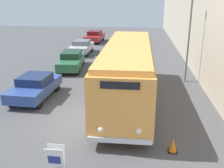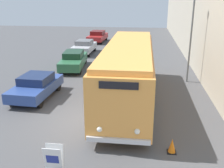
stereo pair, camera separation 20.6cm
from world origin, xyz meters
name	(u,v)px [view 2 (the right image)]	position (x,y,z in m)	size (l,w,h in m)	color
ground_plane	(86,119)	(0.00, 0.00, 0.00)	(80.00, 80.00, 0.00)	#4C4C4F
building_wall_right	(199,29)	(7.01, 10.00, 3.40)	(0.30, 60.00, 6.81)	#B2A893
vintage_bus	(128,69)	(1.93, 2.88, 1.85)	(2.64, 11.46, 3.31)	black
sign_board	(53,159)	(-0.22, -4.15, 0.47)	(0.65, 0.37, 0.97)	gray
streetlamp	(192,26)	(5.92, 6.80, 3.96)	(0.36, 0.36, 6.05)	#595E60
parked_car_near	(36,86)	(-3.59, 2.52, 0.73)	(2.12, 4.27, 1.40)	black
parked_car_mid	(74,60)	(-3.10, 9.25, 0.75)	(2.18, 4.94, 1.46)	black
parked_car_far	(84,47)	(-3.57, 15.33, 0.74)	(1.96, 4.31, 1.41)	black
parked_car_distant	(98,36)	(-3.44, 22.71, 0.75)	(2.16, 4.71, 1.46)	black
traffic_cone	(172,146)	(4.03, -2.50, 0.29)	(0.36, 0.36, 0.59)	black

